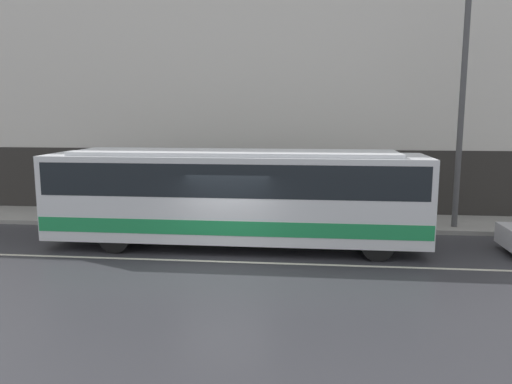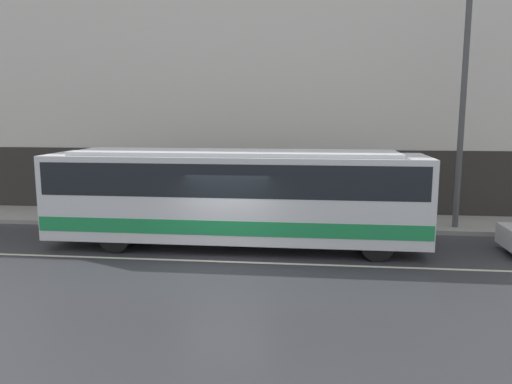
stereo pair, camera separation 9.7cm
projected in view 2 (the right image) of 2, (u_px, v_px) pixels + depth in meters
name	position (u px, v px, depth m)	size (l,w,h in m)	color
ground_plane	(225.00, 262.00, 14.61)	(60.00, 60.00, 0.00)	#333338
sidewalk	(249.00, 220.00, 19.94)	(60.00, 2.89, 0.16)	gray
building_facade	(253.00, 58.00, 20.47)	(60.00, 0.35, 13.53)	silver
lane_stripe	(225.00, 262.00, 14.61)	(54.00, 0.14, 0.01)	beige
transit_bus	(235.00, 193.00, 16.02)	(12.03, 2.60, 3.12)	silver
utility_pole_near	(463.00, 106.00, 17.66)	(0.21, 0.21, 8.80)	#4C4C4F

